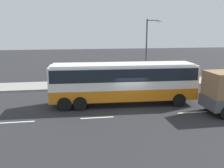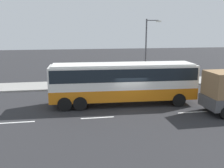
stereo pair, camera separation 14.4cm
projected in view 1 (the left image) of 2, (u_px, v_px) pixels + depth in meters
name	position (u px, v px, depth m)	size (l,w,h in m)	color
ground_plane	(129.00, 106.00, 20.79)	(120.00, 120.00, 0.00)	#28282B
sidewalk_curb	(112.00, 84.00, 29.08)	(80.00, 4.00, 0.15)	gray
lane_centreline	(209.00, 111.00, 19.53)	(44.30, 0.16, 0.01)	white
coach_bus	(123.00, 79.00, 20.95)	(12.15, 3.14, 3.48)	orange
pedestrian_near_curb	(68.00, 77.00, 27.24)	(0.32, 0.32, 1.76)	black
street_lamp	(148.00, 48.00, 27.57)	(1.68, 0.24, 7.16)	#47474C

